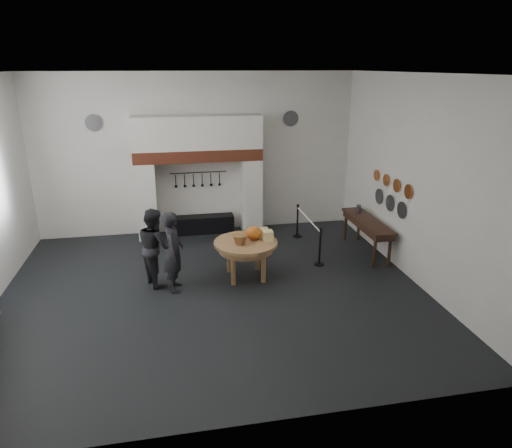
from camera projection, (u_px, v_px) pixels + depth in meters
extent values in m
cube|color=black|center=(214.00, 291.00, 9.93)|extent=(9.00, 8.00, 0.02)
cube|color=silver|center=(207.00, 73.00, 8.45)|extent=(9.00, 8.00, 0.02)
cube|color=silver|center=(197.00, 155.00, 12.90)|extent=(9.00, 0.02, 4.50)
cube|color=silver|center=(243.00, 276.00, 5.48)|extent=(9.00, 0.02, 4.50)
cube|color=silver|center=(416.00, 181.00, 9.99)|extent=(0.02, 8.00, 4.50)
cube|color=silver|center=(147.00, 201.00, 12.70)|extent=(0.55, 0.70, 2.15)
cube|color=silver|center=(251.00, 195.00, 13.22)|extent=(0.55, 0.70, 2.15)
cube|color=#9E442B|center=(198.00, 155.00, 12.55)|extent=(3.50, 0.72, 0.32)
cube|color=silver|center=(197.00, 132.00, 12.35)|extent=(3.50, 0.70, 0.90)
cube|color=black|center=(201.00, 224.00, 13.30)|extent=(1.90, 0.45, 0.50)
cylinder|color=black|center=(198.00, 172.00, 12.99)|extent=(1.60, 0.02, 0.02)
cylinder|color=#A57D4E|center=(246.00, 243.00, 10.31)|extent=(1.48, 1.48, 0.07)
ellipsoid|color=#C3661B|center=(254.00, 233.00, 10.38)|extent=(0.36, 0.36, 0.31)
cube|color=#F7E194|center=(268.00, 236.00, 10.30)|extent=(0.22, 0.22, 0.24)
cube|color=#D0C37C|center=(264.00, 232.00, 10.58)|extent=(0.18, 0.18, 0.20)
cone|color=olive|center=(240.00, 240.00, 10.10)|extent=(0.33, 0.33, 0.22)
ellipsoid|color=#A5823A|center=(239.00, 234.00, 10.58)|extent=(0.31, 0.18, 0.13)
imported|color=black|center=(174.00, 252.00, 9.72)|extent=(0.46, 0.67, 1.77)
imported|color=black|center=(155.00, 247.00, 10.02)|extent=(0.93, 1.03, 1.74)
cube|color=#321C12|center=(367.00, 221.00, 11.67)|extent=(0.55, 2.20, 0.06)
cylinder|color=#47464B|center=(359.00, 209.00, 12.18)|extent=(0.12, 0.12, 0.22)
cylinder|color=#C6662D|center=(408.00, 192.00, 10.27)|extent=(0.03, 0.34, 0.34)
cylinder|color=#C6662D|center=(397.00, 186.00, 10.78)|extent=(0.03, 0.32, 0.32)
cylinder|color=#C6662D|center=(386.00, 180.00, 11.29)|extent=(0.03, 0.30, 0.30)
cylinder|color=#C6662D|center=(377.00, 175.00, 11.80)|extent=(0.03, 0.28, 0.28)
cylinder|color=#4C4C51|center=(402.00, 210.00, 10.62)|extent=(0.03, 0.40, 0.40)
cylinder|color=#4C4C51|center=(390.00, 203.00, 11.17)|extent=(0.03, 0.40, 0.40)
cylinder|color=#4C4C51|center=(379.00, 196.00, 11.73)|extent=(0.03, 0.40, 0.40)
cylinder|color=#4C4C51|center=(94.00, 123.00, 12.07)|extent=(0.44, 0.03, 0.44)
cylinder|color=#4C4C51|center=(291.00, 119.00, 13.03)|extent=(0.44, 0.03, 0.44)
cylinder|color=black|center=(320.00, 248.00, 11.08)|extent=(0.05, 0.05, 0.90)
cylinder|color=black|center=(297.00, 221.00, 12.93)|extent=(0.05, 0.05, 0.90)
cylinder|color=white|center=(308.00, 219.00, 11.87)|extent=(0.04, 2.00, 0.04)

